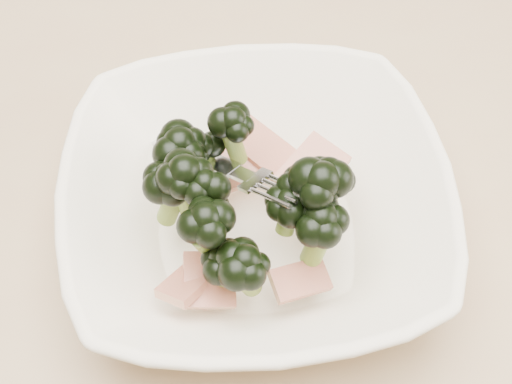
% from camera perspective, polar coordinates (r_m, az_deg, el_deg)
% --- Properties ---
extents(dining_table, '(1.20, 0.80, 0.75)m').
position_cam_1_polar(dining_table, '(0.65, -5.73, -4.29)').
color(dining_table, tan).
rests_on(dining_table, ground).
extents(broccoli_dish, '(0.28, 0.28, 0.11)m').
position_cam_1_polar(broccoli_dish, '(0.51, -0.09, -0.95)').
color(broccoli_dish, white).
rests_on(broccoli_dish, dining_table).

